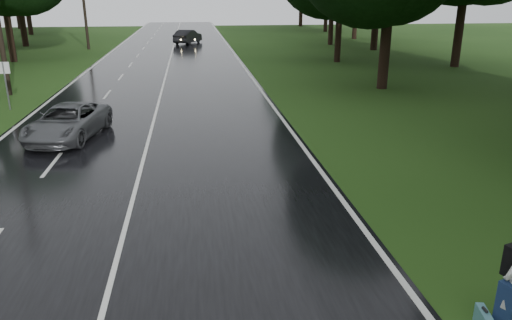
{
  "coord_description": "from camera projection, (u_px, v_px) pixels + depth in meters",
  "views": [
    {
      "loc": [
        1.78,
        -8.31,
        5.54
      ],
      "look_at": [
        3.46,
        4.51,
        1.1
      ],
      "focal_mm": 34.45,
      "sensor_mm": 36.0,
      "label": 1
    }
  ],
  "objects": [
    {
      "name": "road",
      "position": [
        161.0,
        93.0,
        28.12
      ],
      "size": [
        12.0,
        140.0,
        0.04
      ],
      "primitive_type": "cube",
      "color": "black",
      "rests_on": "ground"
    },
    {
      "name": "suitcase",
      "position": [
        483.0,
        320.0,
        8.46
      ],
      "size": [
        0.25,
        0.53,
        0.36
      ],
      "primitive_type": "cube",
      "rotation": [
        0.0,
        0.0,
        6.07
      ],
      "color": "teal",
      "rests_on": "ground"
    },
    {
      "name": "utility_pole_far",
      "position": [
        89.0,
        49.0,
        49.97
      ],
      "size": [
        1.8,
        0.28,
        9.24
      ],
      "primitive_type": null,
      "color": "black",
      "rests_on": "ground"
    },
    {
      "name": "tree_left_f",
      "position": [
        26.0,
        46.0,
        52.69
      ],
      "size": [
        10.53,
        10.53,
        16.46
      ],
      "primitive_type": null,
      "color": "black",
      "rests_on": "ground"
    },
    {
      "name": "far_car",
      "position": [
        188.0,
        37.0,
        54.89
      ],
      "size": [
        3.29,
        4.84,
        1.51
      ],
      "primitive_type": "imported",
      "rotation": [
        0.0,
        0.0,
        2.73
      ],
      "color": "black",
      "rests_on": "road"
    },
    {
      "name": "road_sign_b",
      "position": [
        10.0,
        110.0,
        24.28
      ],
      "size": [
        0.57,
        0.1,
        2.35
      ],
      "primitive_type": null,
      "color": "white",
      "rests_on": "ground"
    },
    {
      "name": "ground",
      "position": [
        107.0,
        298.0,
        9.37
      ],
      "size": [
        160.0,
        160.0,
        0.0
      ],
      "primitive_type": "plane",
      "color": "#234414",
      "rests_on": "ground"
    },
    {
      "name": "tree_right_f",
      "position": [
        330.0,
        45.0,
        54.33
      ],
      "size": [
        8.78,
        8.78,
        13.72
      ],
      "primitive_type": null,
      "color": "black",
      "rests_on": "ground"
    },
    {
      "name": "utility_pole_mid",
      "position": [
        10.0,
        95.0,
        27.83
      ],
      "size": [
        1.8,
        0.28,
        10.51
      ],
      "primitive_type": null,
      "color": "black",
      "rests_on": "ground"
    },
    {
      "name": "grey_car",
      "position": [
        68.0,
        122.0,
        19.28
      ],
      "size": [
        3.04,
        5.04,
        1.31
      ],
      "primitive_type": "imported",
      "rotation": [
        0.0,
        0.0,
        6.09
      ],
      "color": "#505256",
      "rests_on": "road"
    },
    {
      "name": "tree_right_d",
      "position": [
        382.0,
        88.0,
        29.72
      ],
      "size": [
        8.85,
        8.85,
        13.82
      ],
      "primitive_type": null,
      "color": "black",
      "rests_on": "ground"
    },
    {
      "name": "tree_right_e",
      "position": [
        337.0,
        62.0,
        40.93
      ],
      "size": [
        8.58,
        8.58,
        13.4
      ],
      "primitive_type": null,
      "color": "black",
      "rests_on": "ground"
    },
    {
      "name": "lane_center",
      "position": [
        161.0,
        93.0,
        28.11
      ],
      "size": [
        0.12,
        140.0,
        0.01
      ],
      "primitive_type": "cube",
      "color": "silver",
      "rests_on": "road"
    },
    {
      "name": "tree_left_e",
      "position": [
        14.0,
        62.0,
        41.05
      ],
      "size": [
        8.91,
        8.91,
        13.92
      ],
      "primitive_type": null,
      "color": "black",
      "rests_on": "ground"
    }
  ]
}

